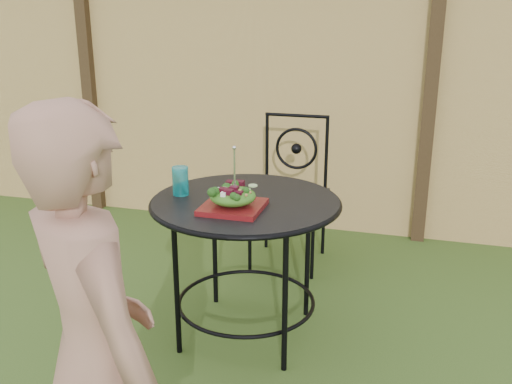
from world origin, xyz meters
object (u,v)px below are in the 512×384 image
patio_table (246,226)px  salad_plate (233,207)px  patio_chair (291,187)px  diner (96,360)px

patio_table → salad_plate: bearing=-95.3°
patio_chair → salad_plate: size_ratio=3.52×
diner → salad_plate: diner is taller
patio_table → patio_chair: size_ratio=0.97×
patio_chair → diner: diner is taller
diner → salad_plate: size_ratio=5.20×
patio_chair → salad_plate: patio_chair is taller
diner → patio_chair: bearing=-55.6°
patio_table → diner: 1.34m
salad_plate → patio_table: bearing=84.7°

